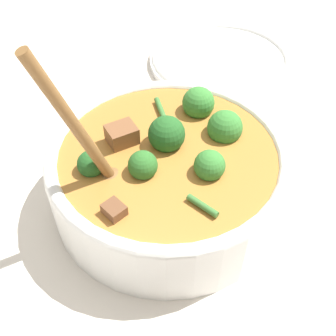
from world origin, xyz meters
name	(u,v)px	position (x,y,z in m)	size (l,w,h in m)	color
ground_plane	(168,198)	(0.00, 0.00, 0.00)	(4.00, 4.00, 0.00)	silver
stew_bowl	(168,171)	(0.00, 0.00, 0.05)	(0.28, 0.28, 0.25)	white
empty_plate	(221,59)	(-0.32, -0.10, 0.01)	(0.26, 0.26, 0.02)	white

